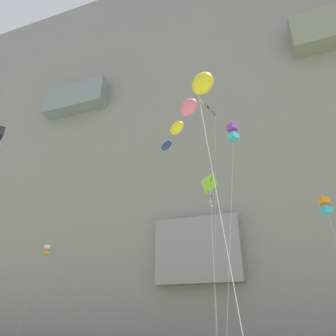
# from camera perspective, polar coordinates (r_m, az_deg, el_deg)

# --- Properties ---
(cliff_face) EXTENTS (180.00, 31.31, 77.75)m
(cliff_face) POSITION_cam_1_polar(r_m,az_deg,el_deg) (67.73, 7.60, 5.21)
(cliff_face) COLOR gray
(cliff_face) RESTS_ON ground
(kite_diamond_upper_mid) EXTENTS (1.23, 5.48, 12.83)m
(kite_diamond_upper_mid) POSITION_cam_1_polar(r_m,az_deg,el_deg) (21.92, 7.74, -3.74)
(kite_diamond_upper_mid) COLOR #8CCC33
(kite_diamond_upper_mid) RESTS_ON ground
(kite_box_upper_right) EXTENTS (1.76, 5.76, 18.20)m
(kite_box_upper_right) POSITION_cam_1_polar(r_m,az_deg,el_deg) (26.68, 11.84, 6.39)
(kite_box_upper_right) COLOR purple
(kite_box_upper_right) RESTS_ON ground
(kite_windsock_high_center) EXTENTS (3.17, 4.22, 9.40)m
(kite_windsock_high_center) POSITION_cam_1_polar(r_m,az_deg,el_deg) (9.59, 4.05, 11.33)
(kite_windsock_high_center) COLOR yellow
(kite_windsock_high_center) RESTS_ON ground
(kite_box_front_field) EXTENTS (1.62, 2.15, 12.48)m
(kite_box_front_field) POSITION_cam_1_polar(r_m,az_deg,el_deg) (45.00, -21.46, -13.95)
(kite_box_front_field) COLOR white
(kite_box_front_field) RESTS_ON ground
(kite_box_mid_left) EXTENTS (0.88, 5.20, 12.22)m
(kite_box_mid_left) POSITION_cam_1_polar(r_m,az_deg,el_deg) (27.95, 27.05, -6.26)
(kite_box_mid_left) COLOR orange
(kite_box_mid_left) RESTS_ON ground
(kite_banner_low_center) EXTENTS (1.41, 6.13, 31.44)m
(kite_banner_low_center) POSITION_cam_1_polar(r_m,az_deg,el_deg) (44.61, 7.53, 8.91)
(kite_banner_low_center) COLOR black
(kite_banner_low_center) RESTS_ON ground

